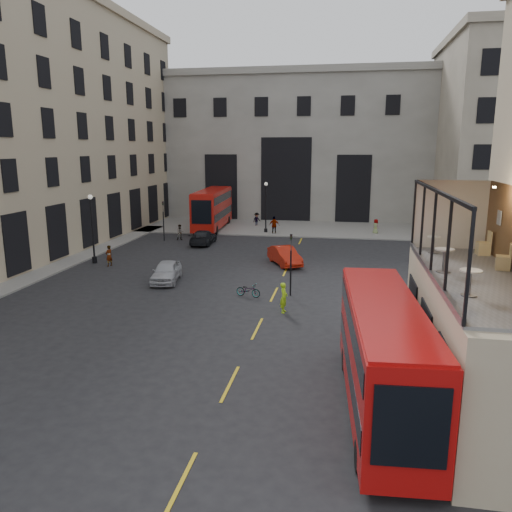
% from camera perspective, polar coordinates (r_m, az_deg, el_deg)
% --- Properties ---
extents(ground, '(140.00, 140.00, 0.00)m').
position_cam_1_polar(ground, '(19.38, 3.00, -14.83)').
color(ground, black).
rests_on(ground, ground).
extents(host_frontage, '(3.00, 11.00, 4.50)m').
position_cam_1_polar(host_frontage, '(18.88, 23.32, -9.16)').
color(host_frontage, tan).
rests_on(host_frontage, ground).
extents(cafe_floor, '(3.00, 10.00, 0.10)m').
position_cam_1_polar(cafe_floor, '(18.21, 23.93, -2.39)').
color(cafe_floor, slate).
rests_on(cafe_floor, host_frontage).
extents(gateway, '(35.00, 10.60, 18.00)m').
position_cam_1_polar(gateway, '(65.50, 4.01, 12.77)').
color(gateway, '#9C9A92').
rests_on(gateway, ground).
extents(pavement_far, '(40.00, 12.00, 0.12)m').
position_cam_1_polar(pavement_far, '(56.40, 1.76, 3.36)').
color(pavement_far, slate).
rests_on(pavement_far, ground).
extents(traffic_light_near, '(0.16, 0.20, 3.80)m').
position_cam_1_polar(traffic_light_near, '(29.98, 4.01, -0.07)').
color(traffic_light_near, black).
rests_on(traffic_light_near, ground).
extents(traffic_light_far, '(0.16, 0.20, 3.80)m').
position_cam_1_polar(traffic_light_far, '(48.67, -10.55, 4.54)').
color(traffic_light_far, black).
rests_on(traffic_light_far, ground).
extents(street_lamp_a, '(0.36, 0.36, 5.33)m').
position_cam_1_polar(street_lamp_a, '(40.48, -18.16, 2.54)').
color(street_lamp_a, black).
rests_on(street_lamp_a, ground).
extents(street_lamp_b, '(0.36, 0.36, 5.33)m').
position_cam_1_polar(street_lamp_b, '(52.16, 1.13, 5.22)').
color(street_lamp_b, black).
rests_on(street_lamp_b, ground).
extents(bus_near, '(2.82, 9.83, 3.88)m').
position_cam_1_polar(bus_near, '(17.49, 14.30, -10.48)').
color(bus_near, '#A70C0B').
rests_on(bus_near, ground).
extents(bus_far, '(3.10, 10.96, 4.32)m').
position_cam_1_polar(bus_far, '(55.15, -4.99, 5.60)').
color(bus_far, '#B0130C').
rests_on(bus_far, ground).
extents(car_a, '(2.20, 4.24, 1.38)m').
position_cam_1_polar(car_a, '(33.98, -10.21, -1.76)').
color(car_a, '#AAADB3').
rests_on(car_a, ground).
extents(car_b, '(3.24, 4.41, 1.39)m').
position_cam_1_polar(car_b, '(38.35, 3.30, 0.03)').
color(car_b, '#B11B0A').
rests_on(car_b, ground).
extents(car_c, '(2.01, 4.58, 1.31)m').
position_cam_1_polar(car_c, '(46.68, -6.05, 2.15)').
color(car_c, black).
rests_on(car_c, ground).
extents(bicycle, '(1.64, 0.90, 0.82)m').
position_cam_1_polar(bicycle, '(30.17, -0.89, -3.91)').
color(bicycle, gray).
rests_on(bicycle, ground).
extents(cyclist, '(0.45, 0.64, 1.68)m').
position_cam_1_polar(cyclist, '(27.25, 3.20, -4.77)').
color(cyclist, '#9FD616').
rests_on(cyclist, ground).
extents(pedestrian_a, '(0.92, 0.84, 1.53)m').
position_cam_1_polar(pedestrian_a, '(48.95, -8.65, 2.68)').
color(pedestrian_a, gray).
rests_on(pedestrian_a, ground).
extents(pedestrian_b, '(1.09, 1.17, 1.58)m').
position_cam_1_polar(pedestrian_b, '(56.85, 0.09, 4.18)').
color(pedestrian_b, gray).
rests_on(pedestrian_b, ground).
extents(pedestrian_c, '(1.14, 0.57, 1.87)m').
position_cam_1_polar(pedestrian_c, '(51.67, 2.10, 3.51)').
color(pedestrian_c, gray).
rests_on(pedestrian_c, ground).
extents(pedestrian_d, '(0.88, 0.92, 1.58)m').
position_cam_1_polar(pedestrian_d, '(53.22, 13.52, 3.28)').
color(pedestrian_d, gray).
rests_on(pedestrian_d, ground).
extents(pedestrian_e, '(0.57, 0.68, 1.60)m').
position_cam_1_polar(pedestrian_e, '(39.36, -16.46, 0.02)').
color(pedestrian_e, gray).
rests_on(pedestrian_e, ground).
extents(cafe_table_near, '(0.62, 0.62, 0.78)m').
position_cam_1_polar(cafe_table_near, '(15.73, 23.28, -2.40)').
color(cafe_table_near, white).
rests_on(cafe_table_near, cafe_floor).
extents(cafe_table_mid, '(0.66, 0.66, 0.83)m').
position_cam_1_polar(cafe_table_mid, '(18.39, 20.71, -0.07)').
color(cafe_table_mid, beige).
rests_on(cafe_table_mid, cafe_floor).
extents(cafe_table_far, '(0.54, 0.54, 0.68)m').
position_cam_1_polar(cafe_table_far, '(21.65, 19.65, 1.52)').
color(cafe_table_far, beige).
rests_on(cafe_table_far, cafe_floor).
extents(cafe_chair_c, '(0.55, 0.55, 0.94)m').
position_cam_1_polar(cafe_chair_c, '(19.65, 26.43, -0.60)').
color(cafe_chair_c, tan).
rests_on(cafe_chair_c, cafe_floor).
extents(cafe_chair_d, '(0.50, 0.50, 0.97)m').
position_cam_1_polar(cafe_chair_d, '(22.03, 24.56, 0.88)').
color(cafe_chair_d, '#DBBF7E').
rests_on(cafe_chair_d, cafe_floor).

